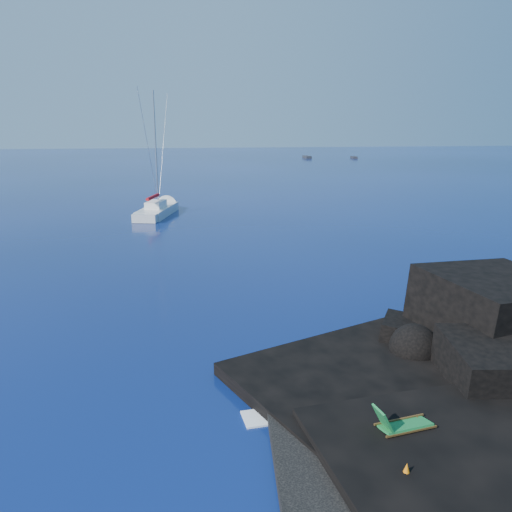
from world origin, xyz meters
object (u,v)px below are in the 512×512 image
(sailboat, at_px, (158,215))
(distant_boat_a, at_px, (307,158))
(marker_cone, at_px, (406,473))
(deck_chair, at_px, (406,418))
(distant_boat_b, at_px, (354,158))

(sailboat, relative_size, distant_boat_a, 2.50)
(sailboat, distance_m, marker_cone, 40.76)
(distant_boat_a, bearing_deg, marker_cone, -103.83)
(marker_cone, height_order, distant_boat_a, marker_cone)
(marker_cone, bearing_deg, deck_chair, 65.32)
(sailboat, bearing_deg, distant_boat_a, 80.90)
(deck_chair, bearing_deg, distant_boat_b, 61.45)
(marker_cone, height_order, distant_boat_b, marker_cone)
(deck_chair, height_order, distant_boat_b, deck_chair)
(marker_cone, relative_size, distant_boat_a, 0.11)
(marker_cone, xyz_separation_m, distant_boat_a, (31.62, 126.70, -0.61))
(sailboat, bearing_deg, distant_boat_b, 73.50)
(deck_chair, distance_m, distant_boat_a, 128.77)
(marker_cone, bearing_deg, distant_boat_a, 75.99)
(sailboat, relative_size, marker_cone, 22.93)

